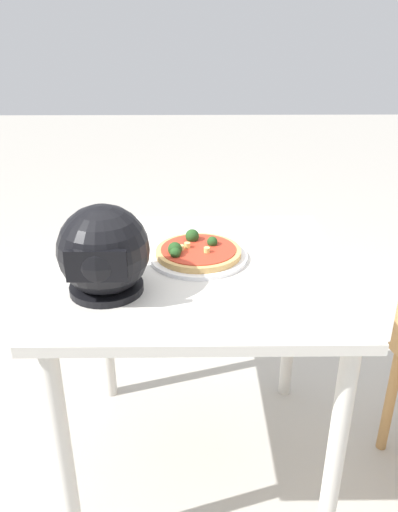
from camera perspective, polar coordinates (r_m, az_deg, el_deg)
name	(u,v)px	position (r m, az deg, el deg)	size (l,w,h in m)	color
ground_plane	(199,456)	(1.98, -0.03, -21.51)	(14.00, 14.00, 0.00)	#B2ADA3
dining_table	(199,300)	(1.57, -0.04, -4.91)	(0.85, 0.81, 0.77)	beige
pizza_plate	(199,257)	(1.55, 0.04, -0.06)	(0.30, 0.30, 0.01)	white
pizza	(198,251)	(1.55, -0.16, 0.61)	(0.26, 0.26, 0.06)	tan
motorcycle_helmet	(104,252)	(1.35, -10.63, 0.43)	(0.24, 0.24, 0.24)	black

